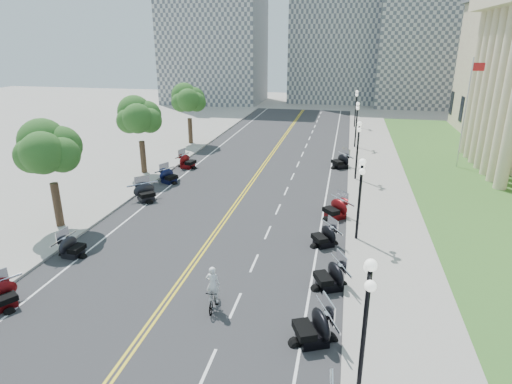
# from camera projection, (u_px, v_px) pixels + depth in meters

# --- Properties ---
(ground) EXTENTS (160.00, 160.00, 0.00)m
(ground) POSITION_uv_depth(u_px,v_px,m) (198.00, 257.00, 23.74)
(ground) COLOR gray
(road) EXTENTS (16.00, 90.00, 0.01)m
(road) POSITION_uv_depth(u_px,v_px,m) (241.00, 197.00, 32.96)
(road) COLOR #333335
(road) RESTS_ON ground
(centerline_yellow_a) EXTENTS (0.12, 90.00, 0.00)m
(centerline_yellow_a) POSITION_uv_depth(u_px,v_px,m) (240.00, 196.00, 32.98)
(centerline_yellow_a) COLOR yellow
(centerline_yellow_a) RESTS_ON road
(centerline_yellow_b) EXTENTS (0.12, 90.00, 0.00)m
(centerline_yellow_b) POSITION_uv_depth(u_px,v_px,m) (243.00, 197.00, 32.93)
(centerline_yellow_b) COLOR yellow
(centerline_yellow_b) RESTS_ON road
(edge_line_north) EXTENTS (0.12, 90.00, 0.00)m
(edge_line_north) POSITION_uv_depth(u_px,v_px,m) (325.00, 203.00, 31.69)
(edge_line_north) COLOR white
(edge_line_north) RESTS_ON road
(edge_line_south) EXTENTS (0.12, 90.00, 0.00)m
(edge_line_south) POSITION_uv_depth(u_px,v_px,m) (164.00, 191.00, 34.22)
(edge_line_south) COLOR white
(edge_line_south) RESTS_ON road
(lane_dash_4) EXTENTS (0.12, 2.00, 0.00)m
(lane_dash_4) POSITION_uv_depth(u_px,v_px,m) (208.00, 367.00, 15.74)
(lane_dash_4) COLOR white
(lane_dash_4) RESTS_ON road
(lane_dash_5) EXTENTS (0.12, 2.00, 0.00)m
(lane_dash_5) POSITION_uv_depth(u_px,v_px,m) (235.00, 305.00, 19.42)
(lane_dash_5) COLOR white
(lane_dash_5) RESTS_ON road
(lane_dash_6) EXTENTS (0.12, 2.00, 0.00)m
(lane_dash_6) POSITION_uv_depth(u_px,v_px,m) (254.00, 263.00, 23.11)
(lane_dash_6) COLOR white
(lane_dash_6) RESTS_ON road
(lane_dash_7) EXTENTS (0.12, 2.00, 0.00)m
(lane_dash_7) POSITION_uv_depth(u_px,v_px,m) (268.00, 232.00, 26.79)
(lane_dash_7) COLOR white
(lane_dash_7) RESTS_ON road
(lane_dash_8) EXTENTS (0.12, 2.00, 0.00)m
(lane_dash_8) POSITION_uv_depth(u_px,v_px,m) (278.00, 209.00, 30.48)
(lane_dash_8) COLOR white
(lane_dash_8) RESTS_ON road
(lane_dash_9) EXTENTS (0.12, 2.00, 0.00)m
(lane_dash_9) POSITION_uv_depth(u_px,v_px,m) (286.00, 191.00, 34.17)
(lane_dash_9) COLOR white
(lane_dash_9) RESTS_ON road
(lane_dash_10) EXTENTS (0.12, 2.00, 0.00)m
(lane_dash_10) POSITION_uv_depth(u_px,v_px,m) (293.00, 176.00, 37.85)
(lane_dash_10) COLOR white
(lane_dash_10) RESTS_ON road
(lane_dash_11) EXTENTS (0.12, 2.00, 0.00)m
(lane_dash_11) POSITION_uv_depth(u_px,v_px,m) (298.00, 164.00, 41.54)
(lane_dash_11) COLOR white
(lane_dash_11) RESTS_ON road
(lane_dash_12) EXTENTS (0.12, 2.00, 0.00)m
(lane_dash_12) POSITION_uv_depth(u_px,v_px,m) (302.00, 154.00, 45.22)
(lane_dash_12) COLOR white
(lane_dash_12) RESTS_ON road
(lane_dash_13) EXTENTS (0.12, 2.00, 0.00)m
(lane_dash_13) POSITION_uv_depth(u_px,v_px,m) (306.00, 146.00, 48.91)
(lane_dash_13) COLOR white
(lane_dash_13) RESTS_ON road
(lane_dash_14) EXTENTS (0.12, 2.00, 0.00)m
(lane_dash_14) POSITION_uv_depth(u_px,v_px,m) (310.00, 138.00, 52.60)
(lane_dash_14) COLOR white
(lane_dash_14) RESTS_ON road
(lane_dash_15) EXTENTS (0.12, 2.00, 0.00)m
(lane_dash_15) POSITION_uv_depth(u_px,v_px,m) (312.00, 132.00, 56.28)
(lane_dash_15) COLOR white
(lane_dash_15) RESTS_ON road
(lane_dash_16) EXTENTS (0.12, 2.00, 0.00)m
(lane_dash_16) POSITION_uv_depth(u_px,v_px,m) (315.00, 126.00, 59.97)
(lane_dash_16) COLOR white
(lane_dash_16) RESTS_ON road
(lane_dash_17) EXTENTS (0.12, 2.00, 0.00)m
(lane_dash_17) POSITION_uv_depth(u_px,v_px,m) (317.00, 121.00, 63.66)
(lane_dash_17) COLOR white
(lane_dash_17) RESTS_ON road
(lane_dash_18) EXTENTS (0.12, 2.00, 0.00)m
(lane_dash_18) POSITION_uv_depth(u_px,v_px,m) (319.00, 117.00, 67.34)
(lane_dash_18) COLOR white
(lane_dash_18) RESTS_ON road
(lane_dash_19) EXTENTS (0.12, 2.00, 0.00)m
(lane_dash_19) POSITION_uv_depth(u_px,v_px,m) (321.00, 113.00, 71.03)
(lane_dash_19) COLOR white
(lane_dash_19) RESTS_ON road
(sidewalk_north) EXTENTS (5.00, 90.00, 0.15)m
(sidewalk_north) POSITION_uv_depth(u_px,v_px,m) (382.00, 206.00, 30.86)
(sidewalk_north) COLOR #9E9991
(sidewalk_north) RESTS_ON ground
(sidewalk_south) EXTENTS (5.00, 90.00, 0.15)m
(sidewalk_south) POSITION_uv_depth(u_px,v_px,m) (117.00, 187.00, 35.00)
(sidewalk_south) COLOR #9E9991
(sidewalk_south) RESTS_ON ground
(lawn) EXTENTS (9.00, 60.00, 0.10)m
(lawn) POSITION_uv_depth(u_px,v_px,m) (460.00, 179.00, 36.86)
(lawn) COLOR #356023
(lawn) RESTS_ON ground
(distant_block_a) EXTENTS (18.00, 14.00, 26.00)m
(distant_block_a) POSITION_uv_depth(u_px,v_px,m) (214.00, 31.00, 80.08)
(distant_block_a) COLOR gray
(distant_block_a) RESTS_ON ground
(distant_block_b) EXTENTS (16.00, 12.00, 30.00)m
(distant_block_b) POSITION_uv_depth(u_px,v_px,m) (335.00, 20.00, 80.60)
(distant_block_b) COLOR gray
(distant_block_b) RESTS_ON ground
(distant_block_c) EXTENTS (20.00, 14.00, 22.00)m
(distant_block_c) POSITION_uv_depth(u_px,v_px,m) (436.00, 43.00, 75.62)
(distant_block_c) COLOR gray
(distant_block_c) RESTS_ON ground
(street_lamp_1) EXTENTS (0.50, 1.20, 4.90)m
(street_lamp_1) POSITION_uv_depth(u_px,v_px,m) (364.00, 328.00, 13.81)
(street_lamp_1) COLOR black
(street_lamp_1) RESTS_ON sidewalk_north
(street_lamp_2) EXTENTS (0.50, 1.20, 4.90)m
(street_lamp_2) POSITION_uv_depth(u_px,v_px,m) (359.00, 200.00, 24.86)
(street_lamp_2) COLOR black
(street_lamp_2) RESTS_ON sidewalk_north
(street_lamp_3) EXTENTS (0.50, 1.20, 4.90)m
(street_lamp_3) POSITION_uv_depth(u_px,v_px,m) (357.00, 151.00, 35.92)
(street_lamp_3) COLOR black
(street_lamp_3) RESTS_ON sidewalk_north
(street_lamp_4) EXTENTS (0.50, 1.20, 4.90)m
(street_lamp_4) POSITION_uv_depth(u_px,v_px,m) (356.00, 125.00, 46.98)
(street_lamp_4) COLOR black
(street_lamp_4) RESTS_ON sidewalk_north
(street_lamp_5) EXTENTS (0.50, 1.20, 4.90)m
(street_lamp_5) POSITION_uv_depth(u_px,v_px,m) (356.00, 109.00, 58.04)
(street_lamp_5) COLOR black
(street_lamp_5) RESTS_ON sidewalk_north
(flagpole) EXTENTS (1.10, 0.20, 10.00)m
(flagpole) POSITION_uv_depth(u_px,v_px,m) (465.00, 115.00, 38.80)
(flagpole) COLOR silver
(flagpole) RESTS_ON ground
(tree_2) EXTENTS (4.80, 4.80, 9.20)m
(tree_2) POSITION_uv_depth(u_px,v_px,m) (49.00, 156.00, 25.97)
(tree_2) COLOR #235619
(tree_2) RESTS_ON sidewalk_south
(tree_3) EXTENTS (4.80, 4.80, 9.20)m
(tree_3) POSITION_uv_depth(u_px,v_px,m) (140.00, 121.00, 37.03)
(tree_3) COLOR #235619
(tree_3) RESTS_ON sidewalk_south
(tree_4) EXTENTS (4.80, 4.80, 9.20)m
(tree_4) POSITION_uv_depth(u_px,v_px,m) (189.00, 103.00, 48.08)
(tree_4) COLOR #235619
(tree_4) RESTS_ON sidewalk_south
(motorcycle_n_4) EXTENTS (2.88, 2.88, 1.52)m
(motorcycle_n_4) POSITION_uv_depth(u_px,v_px,m) (313.00, 326.00, 16.84)
(motorcycle_n_4) COLOR black
(motorcycle_n_4) RESTS_ON road
(motorcycle_n_5) EXTENTS (2.74, 2.74, 1.44)m
(motorcycle_n_5) POSITION_uv_depth(u_px,v_px,m) (330.00, 275.00, 20.58)
(motorcycle_n_5) COLOR black
(motorcycle_n_5) RESTS_ON road
(motorcycle_n_6) EXTENTS (2.65, 2.65, 1.34)m
(motorcycle_n_6) POSITION_uv_depth(u_px,v_px,m) (324.00, 235.00, 24.89)
(motorcycle_n_6) COLOR black
(motorcycle_n_6) RESTS_ON road
(motorcycle_n_7) EXTENTS (2.96, 2.96, 1.47)m
(motorcycle_n_7) POSITION_uv_depth(u_px,v_px,m) (335.00, 208.00, 28.76)
(motorcycle_n_7) COLOR #590A0C
(motorcycle_n_7) RESTS_ON road
(motorcycle_n_10) EXTENTS (2.95, 2.95, 1.48)m
(motorcycle_n_10) POSITION_uv_depth(u_px,v_px,m) (340.00, 160.00, 40.14)
(motorcycle_n_10) COLOR black
(motorcycle_n_10) RESTS_ON road
(motorcycle_s_4) EXTENTS (2.56, 2.56, 1.30)m
(motorcycle_s_4) POSITION_uv_depth(u_px,v_px,m) (2.00, 294.00, 19.11)
(motorcycle_s_4) COLOR #590A0C
(motorcycle_s_4) RESTS_ON road
(motorcycle_s_5) EXTENTS (1.91, 1.91, 1.27)m
(motorcycle_s_5) POSITION_uv_depth(u_px,v_px,m) (72.00, 246.00, 23.67)
(motorcycle_s_5) COLOR black
(motorcycle_s_5) RESTS_ON road
(motorcycle_s_7) EXTENTS (2.91, 2.91, 1.44)m
(motorcycle_s_7) POSITION_uv_depth(u_px,v_px,m) (146.00, 192.00, 31.92)
(motorcycle_s_7) COLOR black
(motorcycle_s_7) RESTS_ON road
(motorcycle_s_8) EXTENTS (2.50, 2.50, 1.32)m
(motorcycle_s_8) POSITION_uv_depth(u_px,v_px,m) (169.00, 175.00, 35.96)
(motorcycle_s_8) COLOR black
(motorcycle_s_8) RESTS_ON road
(motorcycle_s_9) EXTENTS (2.41, 2.41, 1.43)m
(motorcycle_s_9) POSITION_uv_depth(u_px,v_px,m) (188.00, 161.00, 40.16)
(motorcycle_s_9) COLOR #590A0C
(motorcycle_s_9) RESTS_ON road
(bicycle) EXTENTS (0.66, 1.79, 1.05)m
(bicycle) POSITION_uv_depth(u_px,v_px,m) (213.00, 298.00, 19.07)
(bicycle) COLOR #A51414
(bicycle) RESTS_ON road
(cyclist_rider) EXTENTS (0.64, 0.42, 1.75)m
(cyclist_rider) POSITION_uv_depth(u_px,v_px,m) (212.00, 270.00, 18.60)
(cyclist_rider) COLOR silver
(cyclist_rider) RESTS_ON bicycle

